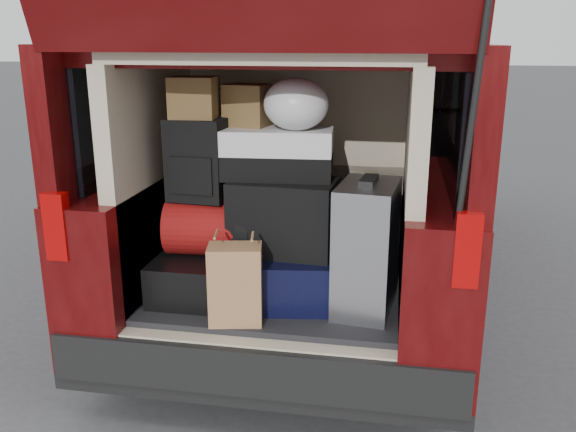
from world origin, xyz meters
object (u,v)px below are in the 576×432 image
at_px(navy_hardshell, 285,273).
at_px(backpack, 197,160).
at_px(black_hardshell, 198,273).
at_px(silver_roller, 366,248).
at_px(red_duffel, 211,227).
at_px(twotone_duffel, 277,153).
at_px(kraft_bag, 235,284).
at_px(black_soft_case, 283,216).

distance_m(navy_hardshell, backpack, 0.71).
distance_m(black_hardshell, silver_roller, 0.87).
distance_m(silver_roller, backpack, 0.92).
bearing_deg(backpack, red_duffel, 8.06).
distance_m(navy_hardshell, red_duffel, 0.44).
distance_m(black_hardshell, red_duffel, 0.25).
height_order(black_hardshell, twotone_duffel, twotone_duffel).
bearing_deg(silver_roller, black_hardshell, -175.63).
height_order(navy_hardshell, backpack, backpack).
distance_m(kraft_bag, black_soft_case, 0.43).
relative_size(navy_hardshell, kraft_bag, 1.50).
distance_m(kraft_bag, backpack, 0.64).
distance_m(black_hardshell, black_soft_case, 0.54).
bearing_deg(silver_roller, kraft_bag, -149.34).
relative_size(black_hardshell, silver_roller, 0.84).
relative_size(silver_roller, kraft_bag, 1.67).
relative_size(kraft_bag, black_soft_case, 0.74).
bearing_deg(navy_hardshell, twotone_duffel, 131.78).
distance_m(black_hardshell, backpack, 0.58).
xyz_separation_m(black_hardshell, twotone_duffel, (0.40, 0.09, 0.62)).
relative_size(navy_hardshell, backpack, 1.39).
xyz_separation_m(kraft_bag, twotone_duffel, (0.12, 0.38, 0.54)).
distance_m(kraft_bag, twotone_duffel, 0.67).
bearing_deg(twotone_duffel, silver_roller, -19.78).
height_order(backpack, twotone_duffel, backpack).
xyz_separation_m(black_soft_case, twotone_duffel, (-0.04, 0.06, 0.30)).
bearing_deg(kraft_bag, twotone_duffel, 61.61).
xyz_separation_m(backpack, twotone_duffel, (0.38, 0.07, 0.03)).
height_order(black_hardshell, backpack, backpack).
bearing_deg(black_soft_case, backpack, -174.70).
bearing_deg(red_duffel, kraft_bag, -60.49).
bearing_deg(silver_roller, red_duffel, -177.63).
xyz_separation_m(kraft_bag, red_duffel, (-0.21, 0.31, 0.16)).
bearing_deg(red_duffel, navy_hardshell, 0.11).
xyz_separation_m(black_hardshell, backpack, (0.02, 0.02, 0.58)).
relative_size(backpack, twotone_duffel, 0.75).
distance_m(silver_roller, black_soft_case, 0.43).
relative_size(kraft_bag, red_duffel, 0.86).
bearing_deg(kraft_bag, black_hardshell, 123.10).
xyz_separation_m(red_duffel, black_soft_case, (0.37, 0.00, 0.07)).
bearing_deg(backpack, twotone_duffel, 14.67).
distance_m(black_hardshell, kraft_bag, 0.41).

